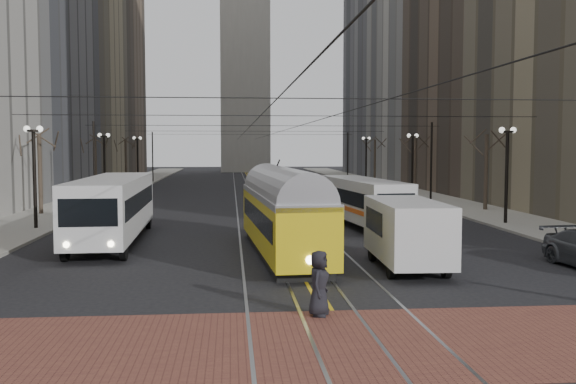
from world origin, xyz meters
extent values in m
plane|color=black|center=(0.00, 0.00, 0.00)|extent=(260.00, 260.00, 0.00)
cube|color=gray|center=(-15.00, 45.00, 0.07)|extent=(5.00, 140.00, 0.15)
cube|color=gray|center=(15.00, 45.00, 0.07)|extent=(5.00, 140.00, 0.15)
cube|color=brown|center=(0.00, -4.00, 0.01)|extent=(25.00, 6.00, 0.01)
cube|color=gray|center=(0.00, 45.00, 0.00)|extent=(4.80, 130.00, 0.02)
cube|color=gold|center=(0.00, 45.00, 0.01)|extent=(0.42, 130.00, 0.01)
cube|color=brown|center=(-25.50, 86.00, 20.00)|extent=(16.00, 20.00, 40.00)
cube|color=brown|center=(25.50, 46.00, 17.00)|extent=(16.00, 20.00, 34.00)
cube|color=slate|center=(25.50, 86.00, 20.00)|extent=(16.00, 20.00, 40.00)
cube|color=#B2AFA5|center=(0.00, 102.00, 28.00)|extent=(9.00, 9.00, 56.00)
cylinder|color=black|center=(-13.70, 18.00, 2.80)|extent=(0.20, 0.20, 5.60)
cylinder|color=black|center=(-13.70, 38.00, 2.80)|extent=(0.20, 0.20, 5.60)
cylinder|color=black|center=(-13.70, 58.00, 2.80)|extent=(0.20, 0.20, 5.60)
cylinder|color=black|center=(13.70, 18.00, 2.80)|extent=(0.20, 0.20, 5.60)
cylinder|color=black|center=(13.70, 38.00, 2.80)|extent=(0.20, 0.20, 5.60)
cylinder|color=black|center=(13.70, 58.00, 2.80)|extent=(0.20, 0.20, 5.60)
cylinder|color=#382D23|center=(-15.70, 26.00, 2.80)|extent=(0.28, 0.28, 5.60)
cylinder|color=#382D23|center=(-15.70, 44.00, 2.80)|extent=(0.28, 0.28, 5.60)
cylinder|color=#382D23|center=(-15.70, 62.00, 2.80)|extent=(0.28, 0.28, 5.60)
cylinder|color=#382D23|center=(15.70, 26.00, 2.80)|extent=(0.28, 0.28, 5.60)
cylinder|color=#382D23|center=(15.70, 44.00, 2.80)|extent=(0.28, 0.28, 5.60)
cylinder|color=#382D23|center=(15.70, 62.00, 2.80)|extent=(0.28, 0.28, 5.60)
cylinder|color=black|center=(-1.50, 45.00, 6.00)|extent=(0.03, 120.00, 0.03)
cylinder|color=black|center=(1.50, 45.00, 6.00)|extent=(0.03, 120.00, 0.03)
cylinder|color=black|center=(-12.90, 30.00, 3.30)|extent=(0.16, 0.16, 6.60)
cylinder|color=black|center=(-12.90, 66.00, 3.30)|extent=(0.16, 0.16, 6.60)
cylinder|color=black|center=(12.90, 30.00, 3.30)|extent=(0.16, 0.16, 6.60)
cylinder|color=black|center=(12.90, 66.00, 3.30)|extent=(0.16, 0.16, 6.60)
cube|color=silver|center=(-8.52, 13.02, 1.60)|extent=(3.02, 12.85, 3.20)
cube|color=gold|center=(-0.50, 8.62, 1.49)|extent=(3.16, 12.73, 2.97)
cube|color=silver|center=(5.00, 17.95, 1.41)|extent=(3.45, 10.96, 2.81)
cube|color=silver|center=(4.00, 5.00, 1.32)|extent=(2.49, 6.05, 2.64)
imported|color=#3F4147|center=(7.00, 31.52, 0.78)|extent=(1.93, 4.64, 1.57)
imported|color=#B0B1B8|center=(6.84, 39.90, 0.70)|extent=(1.94, 4.36, 1.39)
imported|color=black|center=(-0.31, -1.50, 0.93)|extent=(0.86, 1.04, 1.83)
camera|label=1|loc=(-2.74, -18.97, 4.74)|focal=40.00mm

